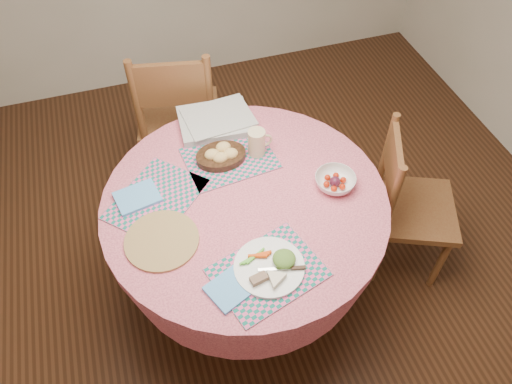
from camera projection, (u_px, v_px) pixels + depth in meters
ground at (247, 287)px, 2.71m from camera, size 4.00×4.00×0.00m
dining_table at (246, 226)px, 2.29m from camera, size 1.24×1.24×0.75m
chair_right at (407, 203)px, 2.49m from camera, size 0.52×0.53×0.89m
chair_back at (178, 115)px, 2.85m from camera, size 0.54×0.52×0.99m
placemat_front at (268, 272)px, 1.90m from camera, size 0.47×0.40×0.01m
placemat_left at (156, 199)px, 2.14m from camera, size 0.50×0.49×0.01m
placemat_back at (230, 158)px, 2.29m from camera, size 0.43×0.34×0.01m
wicker_trivet at (162, 240)px, 1.99m from camera, size 0.30×0.30×0.01m
napkin_near at (232, 287)px, 1.85m from camera, size 0.22×0.20×0.01m
napkin_far at (137, 197)px, 2.13m from camera, size 0.20×0.17×0.01m
dinner_plate at (271, 266)px, 1.89m from camera, size 0.27×0.27×0.05m
bread_bowl at (221, 155)px, 2.26m from camera, size 0.23×0.23×0.08m
latte_mug at (257, 142)px, 2.26m from camera, size 0.12×0.08×0.13m
fruit_bowl at (335, 181)px, 2.17m from camera, size 0.23×0.23×0.06m
newspaper_stack at (215, 120)px, 2.43m from camera, size 0.37×0.29×0.04m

